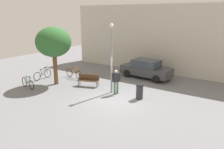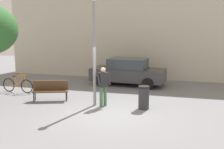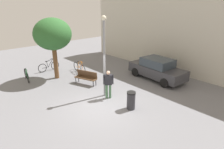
{
  "view_description": "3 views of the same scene",
  "coord_description": "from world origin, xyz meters",
  "px_view_note": "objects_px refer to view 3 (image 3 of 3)",
  "views": [
    {
      "loc": [
        6.86,
        -10.86,
        5.27
      ],
      "look_at": [
        -0.33,
        0.16,
        1.56
      ],
      "focal_mm": 35.0,
      "sensor_mm": 36.0,
      "label": 1
    },
    {
      "loc": [
        2.94,
        -10.29,
        3.37
      ],
      "look_at": [
        -0.07,
        0.8,
        1.41
      ],
      "focal_mm": 45.53,
      "sensor_mm": 36.0,
      "label": 2
    },
    {
      "loc": [
        7.19,
        -5.82,
        5.25
      ],
      "look_at": [
        -0.28,
        1.0,
        1.5
      ],
      "focal_mm": 31.09,
      "sensor_mm": 36.0,
      "label": 3
    }
  ],
  "objects_px": {
    "bicycle_black": "(49,66)",
    "bicycle_green": "(27,76)",
    "plaza_tree": "(53,35)",
    "bicycle_orange": "(79,67)",
    "parked_car_charcoal": "(157,69)",
    "park_bench": "(86,76)",
    "lamppost": "(104,51)",
    "person_by_lamppost": "(108,83)",
    "trash_bin": "(131,100)"
  },
  "relations": [
    {
      "from": "bicycle_black",
      "to": "bicycle_orange",
      "type": "distance_m",
      "value": 2.56
    },
    {
      "from": "plaza_tree",
      "to": "bicycle_green",
      "type": "relative_size",
      "value": 2.42
    },
    {
      "from": "lamppost",
      "to": "bicycle_green",
      "type": "relative_size",
      "value": 2.6
    },
    {
      "from": "plaza_tree",
      "to": "bicycle_black",
      "type": "distance_m",
      "value": 3.42
    },
    {
      "from": "plaza_tree",
      "to": "bicycle_black",
      "type": "height_order",
      "value": "plaza_tree"
    },
    {
      "from": "lamppost",
      "to": "bicycle_green",
      "type": "height_order",
      "value": "lamppost"
    },
    {
      "from": "lamppost",
      "to": "person_by_lamppost",
      "type": "xyz_separation_m",
      "value": [
        0.4,
        -0.06,
        -1.76
      ]
    },
    {
      "from": "person_by_lamppost",
      "to": "bicycle_green",
      "type": "xyz_separation_m",
      "value": [
        -5.97,
        -2.52,
        -0.58
      ]
    },
    {
      "from": "plaza_tree",
      "to": "trash_bin",
      "type": "bearing_deg",
      "value": 6.23
    },
    {
      "from": "trash_bin",
      "to": "plaza_tree",
      "type": "bearing_deg",
      "value": -173.77
    },
    {
      "from": "lamppost",
      "to": "trash_bin",
      "type": "relative_size",
      "value": 4.83
    },
    {
      "from": "bicycle_orange",
      "to": "plaza_tree",
      "type": "bearing_deg",
      "value": -91.02
    },
    {
      "from": "bicycle_black",
      "to": "trash_bin",
      "type": "bearing_deg",
      "value": 2.89
    },
    {
      "from": "person_by_lamppost",
      "to": "plaza_tree",
      "type": "bearing_deg",
      "value": -172.27
    },
    {
      "from": "bicycle_green",
      "to": "bicycle_orange",
      "type": "distance_m",
      "value": 3.94
    },
    {
      "from": "lamppost",
      "to": "parked_car_charcoal",
      "type": "height_order",
      "value": "lamppost"
    },
    {
      "from": "person_by_lamppost",
      "to": "park_bench",
      "type": "relative_size",
      "value": 1.0
    },
    {
      "from": "parked_car_charcoal",
      "to": "trash_bin",
      "type": "xyz_separation_m",
      "value": [
        1.63,
        -4.55,
        -0.29
      ]
    },
    {
      "from": "bicycle_black",
      "to": "plaza_tree",
      "type": "bearing_deg",
      "value": -8.9
    },
    {
      "from": "bicycle_orange",
      "to": "bicycle_green",
      "type": "bearing_deg",
      "value": -104.56
    },
    {
      "from": "bicycle_green",
      "to": "bicycle_black",
      "type": "bearing_deg",
      "value": 114.11
    },
    {
      "from": "bicycle_green",
      "to": "trash_bin",
      "type": "height_order",
      "value": "bicycle_green"
    },
    {
      "from": "park_bench",
      "to": "plaza_tree",
      "type": "xyz_separation_m",
      "value": [
        -2.41,
        -0.95,
        2.65
      ]
    },
    {
      "from": "trash_bin",
      "to": "bicycle_green",
      "type": "bearing_deg",
      "value": -161.48
    },
    {
      "from": "bicycle_green",
      "to": "parked_car_charcoal",
      "type": "xyz_separation_m",
      "value": [
        6.05,
        7.13,
        0.39
      ]
    },
    {
      "from": "person_by_lamppost",
      "to": "bicycle_black",
      "type": "height_order",
      "value": "person_by_lamppost"
    },
    {
      "from": "bicycle_black",
      "to": "parked_car_charcoal",
      "type": "distance_m",
      "value": 8.61
    },
    {
      "from": "bicycle_black",
      "to": "parked_car_charcoal",
      "type": "xyz_separation_m",
      "value": [
        7.01,
        4.99,
        0.39
      ]
    },
    {
      "from": "plaza_tree",
      "to": "bicycle_black",
      "type": "bearing_deg",
      "value": 171.1
    },
    {
      "from": "plaza_tree",
      "to": "parked_car_charcoal",
      "type": "bearing_deg",
      "value": 46.06
    },
    {
      "from": "bicycle_black",
      "to": "bicycle_green",
      "type": "height_order",
      "value": "same"
    },
    {
      "from": "lamppost",
      "to": "bicycle_black",
      "type": "bearing_deg",
      "value": -176.15
    },
    {
      "from": "plaza_tree",
      "to": "lamppost",
      "type": "bearing_deg",
      "value": 9.09
    },
    {
      "from": "park_bench",
      "to": "bicycle_black",
      "type": "bearing_deg",
      "value": -171.44
    },
    {
      "from": "bicycle_green",
      "to": "parked_car_charcoal",
      "type": "bearing_deg",
      "value": 49.67
    },
    {
      "from": "person_by_lamppost",
      "to": "bicycle_orange",
      "type": "distance_m",
      "value": 5.17
    },
    {
      "from": "plaza_tree",
      "to": "park_bench",
      "type": "bearing_deg",
      "value": 21.5
    },
    {
      "from": "park_bench",
      "to": "bicycle_orange",
      "type": "distance_m",
      "value": 2.59
    },
    {
      "from": "lamppost",
      "to": "bicycle_green",
      "type": "xyz_separation_m",
      "value": [
        -5.57,
        -2.58,
        -2.34
      ]
    },
    {
      "from": "person_by_lamppost",
      "to": "parked_car_charcoal",
      "type": "xyz_separation_m",
      "value": [
        0.09,
        4.61,
        -0.19
      ]
    },
    {
      "from": "plaza_tree",
      "to": "person_by_lamppost",
      "type": "bearing_deg",
      "value": 7.73
    },
    {
      "from": "lamppost",
      "to": "bicycle_black",
      "type": "xyz_separation_m",
      "value": [
        -6.52,
        -0.44,
        -2.34
      ]
    },
    {
      "from": "person_by_lamppost",
      "to": "parked_car_charcoal",
      "type": "height_order",
      "value": "person_by_lamppost"
    },
    {
      "from": "park_bench",
      "to": "trash_bin",
      "type": "bearing_deg",
      "value": -2.86
    },
    {
      "from": "bicycle_green",
      "to": "person_by_lamppost",
      "type": "bearing_deg",
      "value": 22.9
    },
    {
      "from": "bicycle_green",
      "to": "parked_car_charcoal",
      "type": "relative_size",
      "value": 0.41
    },
    {
      "from": "plaza_tree",
      "to": "bicycle_orange",
      "type": "height_order",
      "value": "plaza_tree"
    },
    {
      "from": "bicycle_green",
      "to": "parked_car_charcoal",
      "type": "distance_m",
      "value": 9.36
    },
    {
      "from": "bicycle_orange",
      "to": "parked_car_charcoal",
      "type": "bearing_deg",
      "value": 33.26
    },
    {
      "from": "parked_car_charcoal",
      "to": "bicycle_orange",
      "type": "bearing_deg",
      "value": -146.74
    }
  ]
}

